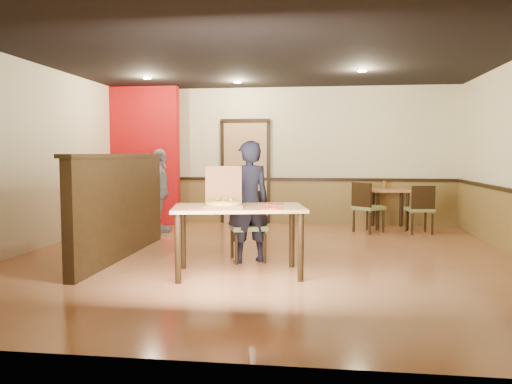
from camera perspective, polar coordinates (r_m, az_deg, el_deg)
floor at (r=6.99m, az=1.08°, el=-7.54°), size 7.00×7.00×0.00m
ceiling at (r=6.97m, az=1.11°, el=15.60°), size 7.00×7.00×0.00m
wall_back at (r=10.33m, az=3.21°, el=4.15°), size 7.00×0.00×7.00m
wall_left at (r=8.02m, az=-24.69°, el=3.67°), size 0.00×7.00×7.00m
wainscot_back at (r=10.35m, az=3.18°, el=-1.12°), size 7.00×0.04×0.90m
chair_rail_back at (r=10.29m, az=3.18°, el=1.48°), size 7.00×0.06×0.06m
back_door at (r=10.38m, az=-1.22°, el=2.23°), size 0.90×0.06×2.10m
booth_partition at (r=7.18m, az=-15.17°, el=-1.43°), size 0.20×3.10×1.44m
red_accent_panel at (r=10.46m, az=-13.09°, el=4.05°), size 1.60×0.20×2.78m
spot_a at (r=9.22m, az=-12.33°, el=12.63°), size 0.14×0.14×0.02m
spot_b at (r=9.52m, az=-2.12°, el=12.46°), size 0.14×0.14×0.02m
spot_c at (r=8.43m, az=12.04°, el=13.42°), size 0.14×0.14×0.02m
main_table at (r=5.93m, az=-1.99°, el=-2.71°), size 1.68×1.16×0.82m
diner_chair at (r=6.79m, az=-1.01°, el=-3.53°), size 0.58×0.58×0.93m
side_chair_left at (r=9.34m, az=12.49°, el=-1.49°), size 0.64×0.64×0.92m
side_chair_right at (r=9.46m, az=18.29°, el=-1.67°), size 0.49×0.49×0.88m
side_table at (r=9.98m, az=15.04°, el=-0.70°), size 0.74×0.74×0.76m
diner at (r=6.60m, az=-0.88°, el=-1.15°), size 0.70×0.61×1.62m
passerby at (r=9.38m, az=-10.93°, el=0.18°), size 0.58×0.96×1.53m
pizza_box at (r=5.91m, az=-3.74°, el=-1.07°), size 0.53×0.60×0.47m
pizza at (r=5.86m, az=-3.74°, el=-1.24°), size 0.50×0.50×0.03m
napkin_near at (r=5.67m, az=1.94°, el=-1.88°), size 0.22×0.22×0.01m
napkin_far at (r=6.16m, az=1.84°, el=-1.37°), size 0.29×0.29×0.01m
condiment at (r=10.06m, az=14.48°, el=0.79°), size 0.06×0.06×0.15m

